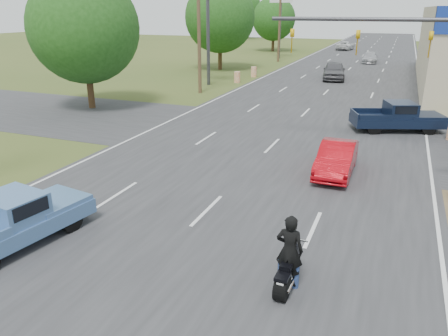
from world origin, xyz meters
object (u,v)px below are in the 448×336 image
at_px(rider, 289,254).
at_px(blue_pickup, 16,219).
at_px(distant_car_grey, 334,71).
at_px(navy_pickup, 400,117).
at_px(red_convertible, 336,159).
at_px(motorcycle, 288,272).
at_px(distant_car_white, 345,46).
at_px(distant_car_silver, 370,58).

xyz_separation_m(rider, blue_pickup, (-7.80, -0.81, -0.14)).
xyz_separation_m(rider, distant_car_grey, (-4.08, 34.37, -0.06)).
bearing_deg(rider, navy_pickup, -96.52).
bearing_deg(red_convertible, navy_pickup, 74.42).
bearing_deg(rider, motorcycle, 90.00).
height_order(navy_pickup, distant_car_white, navy_pickup).
height_order(navy_pickup, distant_car_grey, distant_car_grey).
distance_m(red_convertible, navy_pickup, 8.49).
bearing_deg(distant_car_white, motorcycle, 101.74).
distance_m(rider, navy_pickup, 16.74).
relative_size(rider, navy_pickup, 0.35).
distance_m(motorcycle, distant_car_grey, 34.65).
bearing_deg(blue_pickup, distant_car_grey, 93.19).
relative_size(motorcycle, blue_pickup, 0.41).
bearing_deg(distant_car_grey, motorcycle, -91.26).
height_order(rider, blue_pickup, rider).
xyz_separation_m(motorcycle, rider, (0.00, 0.04, 0.47)).
relative_size(red_convertible, motorcycle, 2.01).
relative_size(red_convertible, distant_car_white, 0.80).
xyz_separation_m(blue_pickup, distant_car_silver, (5.82, 51.01, -0.13)).
height_order(distant_car_silver, distant_car_white, distant_car_white).
height_order(motorcycle, navy_pickup, navy_pickup).
xyz_separation_m(red_convertible, distant_car_grey, (-4.00, 25.96, 0.20)).
xyz_separation_m(rider, navy_pickup, (2.16, 16.60, -0.10)).
height_order(motorcycle, distant_car_silver, distant_car_silver).
distance_m(distant_car_grey, distant_car_silver, 15.97).
xyz_separation_m(blue_pickup, distant_car_white, (0.56, 68.71, -0.09)).
height_order(motorcycle, distant_car_grey, distant_car_grey).
distance_m(blue_pickup, distant_car_grey, 35.37).
bearing_deg(blue_pickup, distant_car_silver, 92.70).
bearing_deg(red_convertible, blue_pickup, -130.16).
height_order(rider, distant_car_silver, rider).
bearing_deg(distant_car_white, red_convertible, 102.52).
relative_size(rider, distant_car_white, 0.37).
height_order(distant_car_grey, distant_car_silver, distant_car_grey).
relative_size(blue_pickup, navy_pickup, 0.92).
height_order(motorcycle, blue_pickup, blue_pickup).
xyz_separation_m(red_convertible, rider, (0.08, -8.41, 0.27)).
height_order(blue_pickup, distant_car_white, blue_pickup).
distance_m(navy_pickup, distant_car_white, 52.16).
xyz_separation_m(distant_car_grey, distant_car_silver, (2.11, 15.83, -0.21)).
height_order(rider, navy_pickup, rider).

